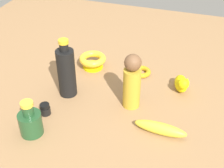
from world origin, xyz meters
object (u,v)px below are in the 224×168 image
bottle_tall (66,72)px  bangle (141,72)px  bowl (93,60)px  person_figure_adult (132,82)px  nail_polish_jar (45,109)px  banana (160,128)px  cat_figurine (182,83)px  bottle_short (30,122)px

bottle_tall → bangle: (-0.23, 0.25, -0.10)m
bowl → person_figure_adult: size_ratio=0.54×
nail_polish_jar → person_figure_adult: bearing=117.0°
bangle → bottle_tall: bearing=-47.1°
banana → bangle: (-0.35, -0.15, -0.01)m
cat_figurine → nail_polish_jar: cat_figurine is taller
cat_figurine → bangle: bearing=-111.1°
cat_figurine → bottle_tall: bottle_tall is taller
bowl → bangle: (-0.02, 0.23, -0.03)m
cat_figurine → person_figure_adult: size_ratio=0.54×
bowl → nail_polish_jar: (0.36, -0.06, -0.02)m
bottle_short → nail_polish_jar: size_ratio=3.05×
bottle_tall → bowl: (-0.22, 0.03, -0.07)m
bottle_tall → banana: bottle_tall is taller
banana → bangle: bearing=117.1°
banana → nail_polish_jar: bearing=-172.6°
bowl → cat_figurine: bearing=82.4°
banana → bangle: size_ratio=2.14×
bottle_tall → bangle: 0.36m
bottle_tall → bowl: bearing=173.2°
bottle_tall → person_figure_adult: 0.27m
bowl → nail_polish_jar: bearing=-8.7°
person_figure_adult → bowl: bearing=-131.0°
cat_figurine → bowl: bearing=-97.6°
cat_figurine → bowl: 0.42m
bottle_tall → bowl: size_ratio=2.02×
banana → nail_polish_jar: size_ratio=4.17×
bottle_tall → nail_polish_jar: bearing=-11.6°
bottle_short → nail_polish_jar: bearing=-178.5°
bottle_tall → banana: (0.11, 0.40, -0.09)m
bowl → bangle: size_ratio=1.40×
banana → bottle_short: bearing=-159.1°
cat_figurine → bottle_short: bearing=-48.7°
person_figure_adult → bangle: 0.25m
bottle_tall → bowl: bottle_tall is taller
cat_figurine → nail_polish_jar: bearing=-57.0°
bottle_short → bangle: bearing=150.0°
cat_figurine → bottle_short: size_ratio=0.90×
person_figure_adult → bottle_tall: bearing=-88.4°
cat_figurine → banana: bearing=-7.4°
cat_figurine → bangle: 0.20m
nail_polish_jar → person_figure_adult: size_ratio=0.20×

